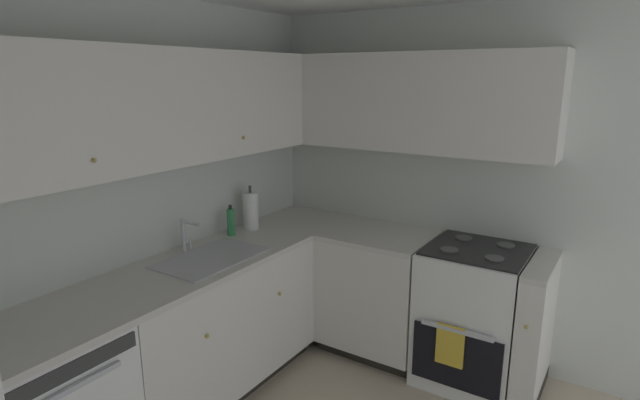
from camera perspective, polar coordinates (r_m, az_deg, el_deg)
wall_back at (r=3.01m, az=-23.31°, el=-1.74°), size 3.58×0.05×2.41m
wall_right at (r=3.53m, az=19.28°, el=0.80°), size 0.05×3.38×2.41m
lower_cabinets_back at (r=3.30m, az=-12.47°, el=-13.98°), size 1.44×0.62×0.86m
countertop_back at (r=3.12m, az=-12.89°, el=-6.78°), size 2.64×0.60×0.03m
lower_cabinets_right at (r=3.63m, az=9.23°, el=-11.12°), size 0.62×1.49×0.86m
countertop_right at (r=3.46m, az=9.50°, el=-4.48°), size 0.60×1.49×0.03m
oven_range at (r=3.49m, az=16.96°, el=-12.25°), size 0.68×0.62×1.04m
upper_cabinets_back at (r=2.93m, az=-18.09°, el=9.93°), size 2.32×0.34×0.64m
upper_cabinets_right at (r=3.47m, az=9.08°, el=10.97°), size 0.32×2.03×0.64m
sink at (r=3.12m, az=-12.20°, el=-7.18°), size 0.65×0.40×0.10m
faucet at (r=3.21m, az=-14.92°, el=-3.60°), size 0.07×0.16×0.21m
soap_bottle at (r=3.49m, az=-10.11°, el=-2.44°), size 0.05×0.05×0.21m
paper_towel_roll at (r=3.60m, az=-7.88°, el=-1.21°), size 0.11×0.11×0.33m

